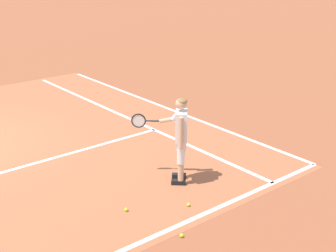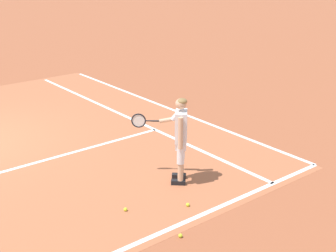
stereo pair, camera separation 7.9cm
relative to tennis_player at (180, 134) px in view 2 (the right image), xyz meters
name	(u,v)px [view 2 (the right image)]	position (x,y,z in m)	size (l,w,h in m)	color
line_singles_right	(127,117)	(1.37, 3.88, -0.99)	(0.10, 10.23, 0.01)	white
line_doubles_right	(166,107)	(2.74, 3.88, -0.99)	(0.10, 10.23, 0.01)	white
tennis_player	(180,134)	(0.00, 0.00, 0.00)	(0.77, 1.15, 1.71)	black
tennis_ball_near_feet	(180,236)	(-1.26, -1.54, -0.96)	(0.07, 0.07, 0.07)	#CCE02D
tennis_ball_by_baseline	(188,205)	(-0.53, -0.87, -0.96)	(0.07, 0.07, 0.07)	#CCE02D
tennis_ball_mid_court	(125,209)	(-1.49, -0.31, -0.96)	(0.07, 0.07, 0.07)	#CCE02D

